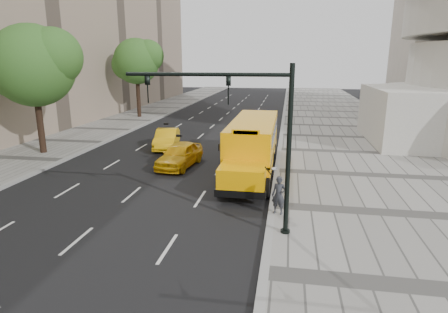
% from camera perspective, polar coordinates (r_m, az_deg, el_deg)
% --- Properties ---
extents(ground, '(140.00, 140.00, 0.00)m').
position_cam_1_polar(ground, '(23.41, -6.79, -1.73)').
color(ground, black).
rests_on(ground, ground).
extents(sidewalk_museum, '(12.00, 140.00, 0.15)m').
position_cam_1_polar(sidewalk_museum, '(23.12, 23.09, -2.84)').
color(sidewalk_museum, gray).
rests_on(sidewalk_museum, ground).
extents(sidewalk_far, '(6.00, 140.00, 0.15)m').
position_cam_1_polar(sidewalk_far, '(28.49, -28.53, -0.33)').
color(sidewalk_far, gray).
rests_on(sidewalk_far, ground).
extents(curb_museum, '(0.30, 140.00, 0.15)m').
position_cam_1_polar(curb_museum, '(22.47, 8.05, -2.27)').
color(curb_museum, gray).
rests_on(curb_museum, ground).
extents(curb_far, '(0.30, 140.00, 0.15)m').
position_cam_1_polar(curb_far, '(26.75, -23.46, -0.63)').
color(curb_far, gray).
rests_on(curb_far, ground).
extents(tree_b, '(6.16, 5.48, 8.87)m').
position_cam_1_polar(tree_b, '(28.74, -26.94, 12.32)').
color(tree_b, black).
rests_on(tree_b, ground).
extents(tree_c, '(5.70, 5.07, 8.90)m').
position_cam_1_polar(tree_c, '(44.25, -13.09, 14.00)').
color(tree_c, black).
rests_on(tree_c, ground).
extents(school_bus, '(2.96, 11.56, 3.19)m').
position_cam_1_polar(school_bus, '(22.70, 4.47, 2.41)').
color(school_bus, '#FFA901').
rests_on(school_bus, ground).
extents(taxi_near, '(2.33, 4.67, 1.53)m').
position_cam_1_polar(taxi_near, '(23.52, -6.77, 0.27)').
color(taxi_near, '#E5A90C').
rests_on(taxi_near, ground).
extents(taxi_far, '(2.30, 4.60, 1.45)m').
position_cam_1_polar(taxi_far, '(28.63, -8.72, 2.68)').
color(taxi_far, '#E5A90C').
rests_on(taxi_far, ground).
extents(pedestrian, '(0.68, 0.54, 1.64)m').
position_cam_1_polar(pedestrian, '(16.00, 8.35, -5.86)').
color(pedestrian, '#2C2E34').
rests_on(pedestrian, sidewalk_museum).
extents(traffic_signal, '(6.18, 0.36, 6.40)m').
position_cam_1_polar(traffic_signal, '(13.52, 3.99, 4.22)').
color(traffic_signal, black).
rests_on(traffic_signal, ground).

